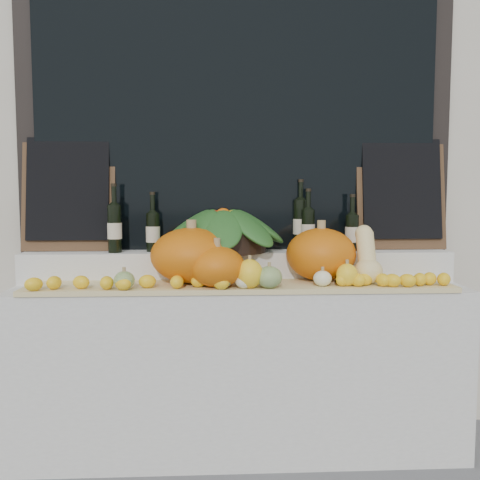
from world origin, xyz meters
name	(u,v)px	position (x,y,z in m)	size (l,w,h in m)	color
storefront_facade	(234,51)	(0.00, 2.25, 2.25)	(7.00, 0.94, 4.50)	beige
display_sill	(239,367)	(0.00, 1.52, 0.44)	(2.30, 0.55, 0.88)	silver
rear_tier	(238,265)	(0.00, 1.68, 0.96)	(2.30, 0.25, 0.16)	silver
straw_bedding	(241,286)	(0.00, 1.40, 0.89)	(2.10, 0.32, 0.03)	tan
pumpkin_left	(192,255)	(-0.24, 1.45, 1.04)	(0.41, 0.41, 0.28)	#D6660B
pumpkin_right	(321,254)	(0.42, 1.49, 1.04)	(0.36, 0.36, 0.27)	#D6660B
pumpkin_center	(217,267)	(-0.12, 1.33, 1.00)	(0.27, 0.27, 0.20)	#D6660B
butternut_squash	(367,258)	(0.63, 1.40, 1.03)	(0.14, 0.21, 0.29)	#F2D88E
decorative_gourds	(257,277)	(0.07, 1.29, 0.96)	(1.17, 0.16, 0.16)	#2C641E
lemon_heap	(242,281)	(0.00, 1.29, 0.94)	(2.20, 0.16, 0.06)	yellow
produce_bowl	(223,230)	(-0.08, 1.66, 1.16)	(0.71, 0.71, 0.24)	black
wine_bottle_far_left	(115,228)	(-0.66, 1.63, 1.17)	(0.08, 0.08, 0.37)	black
wine_bottle_near_left	(153,231)	(-0.46, 1.67, 1.15)	(0.08, 0.08, 0.32)	black
wine_bottle_tall	(300,224)	(0.35, 1.74, 1.18)	(0.08, 0.08, 0.39)	black
wine_bottle_near_right	(308,229)	(0.39, 1.68, 1.16)	(0.08, 0.08, 0.34)	black
wine_bottle_far_right	(352,232)	(0.63, 1.67, 1.14)	(0.08, 0.08, 0.31)	black
chalkboard_left	(68,192)	(-0.92, 1.74, 1.36)	(0.50, 0.12, 0.62)	#4C331E
chalkboard_right	(401,192)	(0.92, 1.74, 1.36)	(0.50, 0.12, 0.62)	#4C331E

